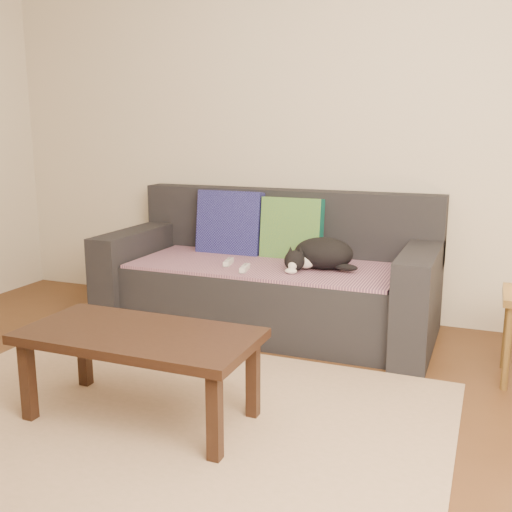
# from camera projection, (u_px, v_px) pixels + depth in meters

# --- Properties ---
(ground) EXTENTS (4.50, 4.50, 0.00)m
(ground) POSITION_uv_depth(u_px,v_px,m) (140.00, 437.00, 2.53)
(ground) COLOR brown
(ground) RESTS_ON ground
(back_wall) EXTENTS (4.50, 0.04, 2.60)m
(back_wall) POSITION_uv_depth(u_px,v_px,m) (293.00, 125.00, 4.07)
(back_wall) COLOR beige
(back_wall) RESTS_ON ground
(sofa) EXTENTS (2.10, 0.94, 0.87)m
(sofa) POSITION_uv_depth(u_px,v_px,m) (270.00, 280.00, 3.89)
(sofa) COLOR #232328
(sofa) RESTS_ON ground
(throw_blanket) EXTENTS (1.66, 0.74, 0.02)m
(throw_blanket) POSITION_uv_depth(u_px,v_px,m) (265.00, 265.00, 3.78)
(throw_blanket) COLOR #492D55
(throw_blanket) RESTS_ON sofa
(cushion_navy) EXTENTS (0.46, 0.18, 0.47)m
(cushion_navy) POSITION_uv_depth(u_px,v_px,m) (230.00, 225.00, 4.10)
(cushion_navy) COLOR #120F44
(cushion_navy) RESTS_ON throw_blanket
(cushion_green) EXTENTS (0.41, 0.15, 0.42)m
(cushion_green) POSITION_uv_depth(u_px,v_px,m) (292.00, 229.00, 3.94)
(cushion_green) COLOR #0D574E
(cushion_green) RESTS_ON throw_blanket
(cat) EXTENTS (0.44, 0.38, 0.19)m
(cat) POSITION_uv_depth(u_px,v_px,m) (321.00, 254.00, 3.62)
(cat) COLOR black
(cat) RESTS_ON throw_blanket
(wii_remote_a) EXTENTS (0.06, 0.15, 0.03)m
(wii_remote_a) POSITION_uv_depth(u_px,v_px,m) (228.00, 262.00, 3.76)
(wii_remote_a) COLOR white
(wii_remote_a) RESTS_ON throw_blanket
(wii_remote_b) EXTENTS (0.06, 0.15, 0.03)m
(wii_remote_b) POSITION_uv_depth(u_px,v_px,m) (245.00, 268.00, 3.59)
(wii_remote_b) COLOR white
(wii_remote_b) RESTS_ON throw_blanket
(rug) EXTENTS (2.50, 1.80, 0.01)m
(rug) POSITION_uv_depth(u_px,v_px,m) (158.00, 420.00, 2.66)
(rug) COLOR tan
(rug) RESTS_ON ground
(coffee_table) EXTENTS (1.03, 0.52, 0.41)m
(coffee_table) POSITION_uv_depth(u_px,v_px,m) (139.00, 343.00, 2.61)
(coffee_table) COLOR black
(coffee_table) RESTS_ON rug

